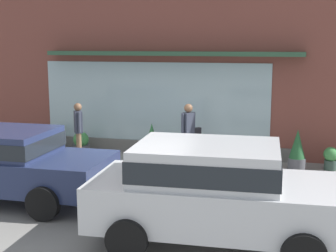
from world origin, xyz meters
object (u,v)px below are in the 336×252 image
(parked_car_silver, at_px, (214,188))
(potted_plant_corner_tall, at_px, (331,158))
(pedestrian_passerby, at_px, (78,128))
(potted_plant_doorstep, at_px, (81,143))
(fire_hydrant, at_px, (200,158))
(potted_plant_by_entrance, at_px, (152,143))
(potted_plant_near_hydrant, at_px, (49,140))
(pedestrian_with_handbag, at_px, (189,131))
(potted_plant_window_left, at_px, (297,150))

(parked_car_silver, height_order, potted_plant_corner_tall, parked_car_silver)
(pedestrian_passerby, distance_m, potted_plant_doorstep, 1.16)
(fire_hydrant, distance_m, potted_plant_corner_tall, 3.38)
(potted_plant_doorstep, bearing_deg, potted_plant_by_entrance, -5.88)
(potted_plant_doorstep, bearing_deg, potted_plant_near_hydrant, 178.71)
(potted_plant_by_entrance, bearing_deg, pedestrian_passerby, -160.52)
(fire_hydrant, distance_m, pedestrian_with_handbag, 0.97)
(pedestrian_with_handbag, xyz_separation_m, potted_plant_corner_tall, (3.55, 0.65, -0.64))
(potted_plant_by_entrance, bearing_deg, potted_plant_doorstep, 174.12)
(potted_plant_by_entrance, bearing_deg, pedestrian_with_handbag, -19.81)
(fire_hydrant, distance_m, potted_plant_near_hydrant, 5.10)
(pedestrian_with_handbag, relative_size, pedestrian_passerby, 1.03)
(pedestrian_passerby, distance_m, potted_plant_near_hydrant, 1.82)
(parked_car_silver, xyz_separation_m, potted_plant_near_hydrant, (-5.96, 5.20, -0.58))
(pedestrian_with_handbag, bearing_deg, potted_plant_by_entrance, 106.69)
(parked_car_silver, distance_m, potted_plant_doorstep, 7.14)
(potted_plant_doorstep, xyz_separation_m, potted_plant_corner_tall, (6.95, 0.01, 0.02))
(pedestrian_with_handbag, xyz_separation_m, potted_plant_window_left, (2.72, 0.46, -0.45))
(potted_plant_doorstep, bearing_deg, potted_plant_window_left, -1.70)
(potted_plant_corner_tall, xyz_separation_m, potted_plant_by_entrance, (-4.69, -0.24, 0.17))
(parked_car_silver, bearing_deg, fire_hydrant, 101.28)
(fire_hydrant, height_order, potted_plant_window_left, potted_plant_window_left)
(pedestrian_with_handbag, distance_m, pedestrian_passerby, 3.02)
(fire_hydrant, bearing_deg, pedestrian_passerby, 172.90)
(potted_plant_near_hydrant, bearing_deg, potted_plant_corner_tall, -0.09)
(potted_plant_window_left, bearing_deg, potted_plant_corner_tall, 13.12)
(potted_plant_doorstep, distance_m, potted_plant_by_entrance, 2.28)
(parked_car_silver, bearing_deg, pedestrian_with_handbag, 104.29)
(potted_plant_corner_tall, relative_size, potted_plant_window_left, 0.57)
(fire_hydrant, height_order, potted_plant_by_entrance, potted_plant_by_entrance)
(potted_plant_near_hydrant, distance_m, potted_plant_by_entrance, 3.34)
(potted_plant_near_hydrant, relative_size, potted_plant_window_left, 0.63)
(potted_plant_window_left, bearing_deg, potted_plant_doorstep, 178.30)
(pedestrian_passerby, bearing_deg, potted_plant_corner_tall, -117.40)
(potted_plant_doorstep, height_order, potted_plant_corner_tall, potted_plant_doorstep)
(pedestrian_with_handbag, bearing_deg, potted_plant_doorstep, 115.77)
(parked_car_silver, relative_size, potted_plant_doorstep, 6.64)
(potted_plant_by_entrance, height_order, potted_plant_window_left, potted_plant_window_left)
(potted_plant_near_hydrant, bearing_deg, potted_plant_doorstep, -1.29)
(potted_plant_corner_tall, bearing_deg, potted_plant_doorstep, -179.91)
(fire_hydrant, bearing_deg, potted_plant_doorstep, 160.96)
(fire_hydrant, bearing_deg, potted_plant_corner_tall, 23.30)
(fire_hydrant, height_order, pedestrian_with_handbag, pedestrian_with_handbag)
(potted_plant_doorstep, height_order, potted_plant_by_entrance, potted_plant_by_entrance)
(potted_plant_corner_tall, xyz_separation_m, potted_plant_window_left, (-0.83, -0.19, 0.18))
(pedestrian_passerby, relative_size, potted_plant_corner_tall, 2.71)
(potted_plant_corner_tall, height_order, potted_plant_window_left, potted_plant_window_left)
(fire_hydrant, distance_m, parked_car_silver, 4.02)
(pedestrian_with_handbag, height_order, potted_plant_corner_tall, pedestrian_with_handbag)
(fire_hydrant, xyz_separation_m, parked_car_silver, (1.05, -3.85, 0.49))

